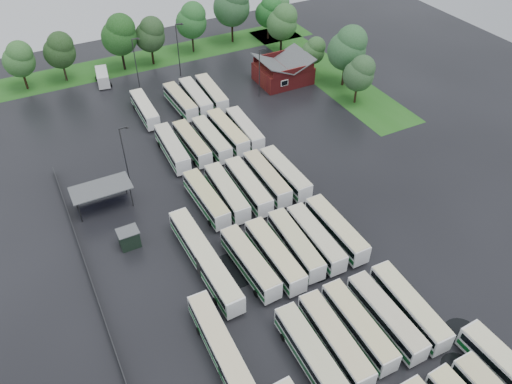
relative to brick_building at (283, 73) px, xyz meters
name	(u,v)px	position (x,y,z in m)	size (l,w,h in m)	color
ground	(286,267)	(-24.00, -42.77, -1.87)	(160.00, 160.00, 0.00)	black
brick_building	(283,73)	(0.00, 0.00, 0.00)	(10.07, 8.60, 5.39)	maroon
wash_shed	(101,189)	(-41.20, -20.74, 1.12)	(8.20, 4.20, 3.58)	#2D2D30
utility_hut	(129,238)	(-40.20, -30.17, -0.55)	(2.70, 2.20, 2.62)	black
grass_strip_north	(143,60)	(-22.00, 22.03, -1.86)	(80.00, 10.00, 0.01)	#205918
grass_strip_east	(324,71)	(10.00, 0.03, -1.86)	(10.00, 50.00, 0.01)	#205918
west_fence	(92,283)	(-46.20, -34.77, -1.27)	(0.10, 50.00, 1.20)	#2D2D30
bus_r1c0	(310,353)	(-28.47, -55.36, -0.14)	(2.61, 11.35, 3.15)	white
bus_r1c1	(335,340)	(-25.34, -55.18, -0.11)	(2.82, 11.52, 3.19)	white
bus_r1c2	(358,326)	(-22.06, -54.89, -0.15)	(2.56, 11.22, 3.11)	white
bus_r1c3	(386,316)	(-18.70, -55.32, -0.14)	(2.41, 11.27, 3.14)	white
bus_r1c4	(409,306)	(-15.56, -55.43, -0.11)	(2.84, 11.56, 3.20)	white
bus_r2c0	(250,262)	(-28.37, -41.42, -0.14)	(2.83, 11.36, 3.14)	white
bus_r2c1	(275,255)	(-25.13, -41.79, -0.10)	(2.56, 11.53, 3.20)	white
bus_r2c2	(295,244)	(-21.86, -41.32, -0.15)	(2.81, 11.29, 3.12)	white
bus_r2c3	(315,238)	(-19.00, -41.56, -0.16)	(2.59, 11.20, 3.11)	white
bus_r2c4	(336,229)	(-15.77, -41.47, -0.11)	(2.46, 11.45, 3.19)	white
bus_r3c0	(206,198)	(-28.41, -27.94, -0.16)	(2.67, 11.19, 3.10)	white
bus_r3c1	(227,192)	(-25.31, -28.09, -0.13)	(2.71, 11.37, 3.15)	white
bus_r3c2	(248,186)	(-21.99, -28.28, -0.11)	(2.68, 11.52, 3.19)	white
bus_r3c3	(267,178)	(-18.70, -27.79, -0.14)	(2.57, 11.32, 3.14)	white
bus_r3c4	(285,173)	(-15.73, -28.08, -0.13)	(2.62, 11.37, 3.15)	white
bus_r4c0	(172,148)	(-28.42, -14.20, -0.12)	(2.80, 11.48, 3.18)	white
bus_r4c1	(192,143)	(-25.09, -14.28, -0.18)	(2.54, 11.05, 3.07)	white
bus_r4c2	(211,139)	(-21.84, -14.70, -0.16)	(2.49, 11.19, 3.11)	white
bus_r4c3	(228,132)	(-18.67, -14.08, -0.10)	(2.71, 11.60, 3.21)	white
bus_r4c4	(245,129)	(-15.68, -14.46, -0.18)	(2.77, 11.11, 3.07)	white
bus_r5c0	(145,109)	(-28.54, -0.47, -0.19)	(2.58, 10.97, 3.04)	white
bus_r5c2	(180,101)	(-21.97, -0.81, -0.18)	(2.73, 11.08, 3.06)	white
bus_r5c3	(196,97)	(-18.96, -0.83, -0.11)	(2.72, 11.54, 3.20)	white
bus_r5c4	(212,93)	(-15.77, -0.83, -0.13)	(2.92, 11.46, 3.16)	white
artic_bus_west_b	(205,259)	(-33.05, -38.41, -0.10)	(2.88, 17.22, 3.18)	white
artic_bus_west_c	(227,360)	(-36.35, -52.08, -0.16)	(2.67, 16.61, 3.07)	white
minibus	(103,77)	(-32.05, 15.67, -0.43)	(3.11, 6.22, 2.60)	silver
tree_north_0	(19,59)	(-45.66, 20.20, 4.41)	(5.90, 5.90, 9.76)	black
tree_north_1	(60,50)	(-38.17, 20.24, 4.61)	(6.08, 6.08, 10.07)	#33261C
tree_north_2	(120,34)	(-26.42, 19.62, 5.68)	(7.08, 7.08, 11.72)	black
tree_north_3	(150,34)	(-20.30, 19.26, 4.70)	(6.17, 6.17, 10.21)	black
tree_north_4	(192,20)	(-10.43, 21.24, 5.18)	(6.62, 6.62, 10.96)	black
tree_north_5	(232,4)	(-0.55, 21.77, 6.77)	(8.10, 8.10, 13.41)	black
tree_north_6	(277,7)	(10.12, 20.87, 4.62)	(6.09, 6.09, 10.08)	black
tree_east_0	(360,73)	(7.99, -13.54, 4.14)	(5.64, 5.64, 9.33)	#302013
tree_east_1	(348,48)	(9.98, -6.84, 5.89)	(7.28, 7.28, 12.06)	black
tree_east_2	(314,50)	(7.16, 0.29, 3.10)	(4.67, 4.66, 7.72)	#2F251A
tree_east_3	(283,22)	(6.48, 11.77, 5.05)	(6.49, 6.49, 10.76)	black
tree_east_4	(269,11)	(7.53, 19.67, 4.48)	(5.96, 5.96, 9.87)	black
lamp_post_ne	(260,70)	(-6.92, -3.27, 3.64)	(1.46, 0.28, 9.48)	#2D2D30
lamp_post_nw	(124,151)	(-36.29, -16.92, 3.57)	(1.44, 0.28, 9.36)	#2D2D30
lamp_post_back_w	(136,60)	(-26.14, 10.58, 3.93)	(1.54, 0.30, 9.98)	#2D2D30
lamp_post_back_e	(179,47)	(-17.15, 11.61, 4.38)	(1.66, 0.32, 10.76)	#2D2D30
puddle_1	(457,367)	(-15.05, -62.95, -1.86)	(3.46, 3.46, 0.01)	black
puddle_2	(234,270)	(-30.03, -40.26, -1.86)	(5.95, 5.95, 0.01)	black
puddle_3	(314,269)	(-21.14, -44.75, -1.86)	(4.41, 4.41, 0.01)	black
puddle_4	(462,333)	(-11.56, -60.13, -1.86)	(4.05, 4.05, 0.01)	black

